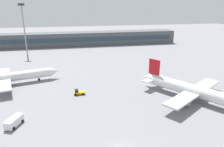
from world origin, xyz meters
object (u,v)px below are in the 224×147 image
object	(u,v)px
airplane_mid	(7,78)
floodlight_tower_west	(24,26)
airplane_near	(198,92)
baggage_tug_yellow	(79,92)
service_van_white	(14,122)

from	to	relation	value
airplane_mid	floodlight_tower_west	xyz separation A→B (m)	(-0.93, 47.37, 13.23)
airplane_near	baggage_tug_yellow	bearing A→B (deg)	160.30
airplane_near	baggage_tug_yellow	xyz separation A→B (m)	(-34.77, 12.45, -2.30)
floodlight_tower_west	service_van_white	bearing A→B (deg)	-83.17
airplane_near	service_van_white	xyz separation A→B (m)	(-51.07, -3.13, -1.99)
airplane_near	airplane_mid	xyz separation A→B (m)	(-59.31, 26.11, -0.26)
service_van_white	floodlight_tower_west	xyz separation A→B (m)	(-9.17, 76.61, 14.96)
floodlight_tower_west	airplane_near	bearing A→B (deg)	-50.66
baggage_tug_yellow	floodlight_tower_west	bearing A→B (deg)	112.65
baggage_tug_yellow	floodlight_tower_west	xyz separation A→B (m)	(-25.47, 61.04, 15.28)
airplane_mid	floodlight_tower_west	size ratio (longest dim) A/B	1.32
airplane_mid	service_van_white	world-z (taller)	airplane_mid
baggage_tug_yellow	floodlight_tower_west	distance (m)	67.88
airplane_mid	airplane_near	bearing A→B (deg)	-23.76
airplane_mid	service_van_white	size ratio (longest dim) A/B	6.67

